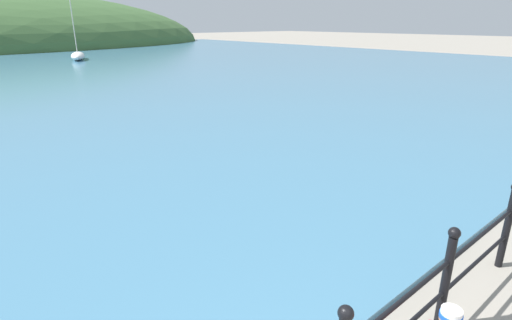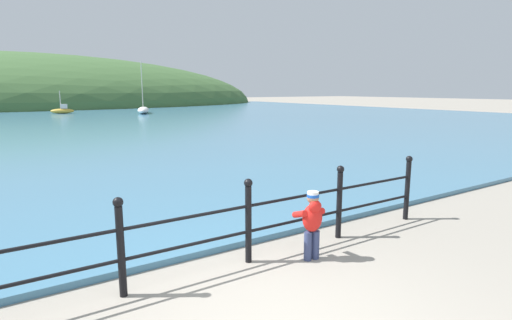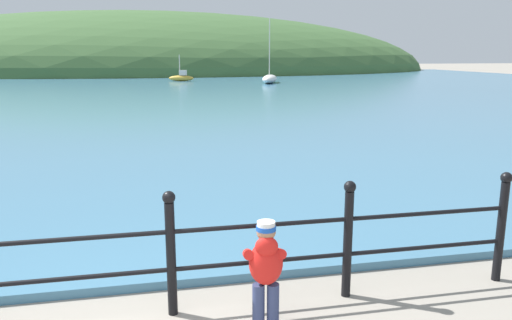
% 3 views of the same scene
% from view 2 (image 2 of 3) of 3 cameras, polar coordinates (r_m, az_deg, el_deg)
% --- Properties ---
extents(water, '(80.00, 60.00, 0.10)m').
position_cam_2_polar(water, '(35.16, -29.39, 4.95)').
color(water, teal).
rests_on(water, ground).
extents(far_hillside, '(77.01, 42.35, 15.30)m').
position_cam_2_polar(far_hillside, '(69.04, -31.32, 6.63)').
color(far_hillside, '#3D6033').
rests_on(far_hillside, ground).
extents(iron_railing, '(8.82, 0.12, 1.21)m').
position_cam_2_polar(iron_railing, '(5.22, -9.36, -9.87)').
color(iron_railing, black).
rests_on(iron_railing, ground).
extents(child_in_coat, '(0.42, 0.41, 1.00)m').
position_cam_2_polar(child_in_coat, '(5.75, 8.02, -8.36)').
color(child_in_coat, navy).
rests_on(child_in_coat, ground).
extents(boat_far_left, '(2.34, 4.01, 4.94)m').
position_cam_2_polar(boat_far_left, '(40.15, -15.80, 6.90)').
color(boat_far_left, silver).
rests_on(boat_far_left, water).
extents(boat_green_fishing, '(2.21, 1.27, 2.16)m').
position_cam_2_polar(boat_green_fishing, '(42.84, -25.92, 6.39)').
color(boat_green_fishing, gold).
rests_on(boat_green_fishing, water).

